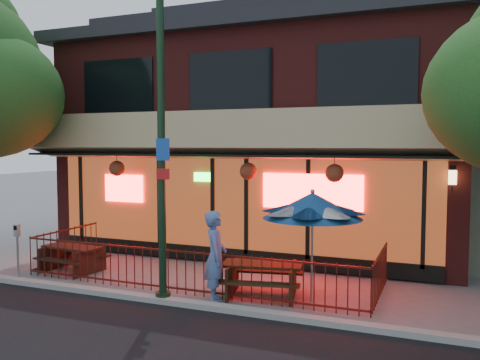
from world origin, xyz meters
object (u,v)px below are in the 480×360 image
object	(u,v)px
picnic_table_left	(72,255)
patio_umbrella	(312,206)
street_light	(162,152)
picnic_table_right	(262,275)
parking_meter_near	(17,243)
pedestrian	(216,257)

from	to	relation	value
picnic_table_left	patio_umbrella	xyz separation A→B (m)	(6.38, -0.11, 1.59)
street_light	picnic_table_left	size ratio (longest dim) A/B	4.22
picnic_table_left	patio_umbrella	world-z (taller)	patio_umbrella
picnic_table_right	parking_meter_near	xyz separation A→B (m)	(-5.82, -1.12, 0.47)
picnic_table_right	patio_umbrella	xyz separation A→B (m)	(1.08, 0.07, 1.55)
pedestrian	parking_meter_near	size ratio (longest dim) A/B	1.38
picnic_table_right	pedestrian	xyz separation A→B (m)	(-0.77, -0.74, 0.48)
street_light	picnic_table_right	bearing A→B (deg)	31.76
pedestrian	parking_meter_near	world-z (taller)	pedestrian
picnic_table_left	parking_meter_near	world-z (taller)	parking_meter_near
street_light	parking_meter_near	world-z (taller)	street_light
patio_umbrella	picnic_table_right	bearing A→B (deg)	-176.29
picnic_table_left	picnic_table_right	size ratio (longest dim) A/B	0.86
street_light	pedestrian	distance (m)	2.45
picnic_table_left	patio_umbrella	distance (m)	6.58
pedestrian	street_light	bearing A→B (deg)	87.69
patio_umbrella	street_light	bearing A→B (deg)	-157.60
patio_umbrella	parking_meter_near	size ratio (longest dim) A/B	1.70
street_light	patio_umbrella	distance (m)	3.32
picnic_table_left	pedestrian	xyz separation A→B (m)	(4.53, -0.92, 0.53)
picnic_table_left	patio_umbrella	size ratio (longest dim) A/B	0.70
street_light	picnic_table_left	bearing A→B (deg)	159.45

